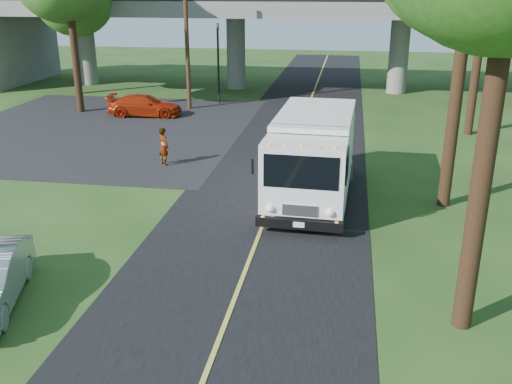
% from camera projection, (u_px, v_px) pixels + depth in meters
% --- Properties ---
extents(ground, '(120.00, 120.00, 0.00)m').
position_uv_depth(ground, '(224.00, 327.00, 13.35)').
color(ground, '#233F16').
rests_on(ground, ground).
extents(road, '(7.00, 90.00, 0.02)m').
position_uv_depth(road, '(278.00, 186.00, 22.62)').
color(road, black).
rests_on(road, ground).
extents(parking_lot, '(16.00, 18.00, 0.01)m').
position_uv_depth(parking_lot, '(100.00, 128.00, 31.70)').
color(parking_lot, black).
rests_on(parking_lot, ground).
extents(lane_line, '(0.12, 90.00, 0.01)m').
position_uv_depth(lane_line, '(278.00, 186.00, 22.61)').
color(lane_line, gold).
rests_on(lane_line, road).
extents(overpass, '(54.00, 10.00, 7.30)m').
position_uv_depth(overpass, '(316.00, 28.00, 41.45)').
color(overpass, slate).
rests_on(overpass, ground).
extents(traffic_signal, '(0.18, 0.22, 5.20)m').
position_uv_depth(traffic_signal, '(218.00, 55.00, 37.26)').
color(traffic_signal, black).
rests_on(traffic_signal, ground).
extents(utility_pole, '(1.60, 0.26, 9.00)m').
position_uv_depth(utility_pole, '(187.00, 35.00, 35.15)').
color(utility_pole, '#472D19').
rests_on(utility_pole, ground).
extents(step_van, '(3.02, 7.55, 3.13)m').
position_uv_depth(step_van, '(313.00, 154.00, 20.90)').
color(step_van, white).
rests_on(step_van, ground).
extents(red_sedan, '(4.60, 2.18, 1.30)m').
position_uv_depth(red_sedan, '(145.00, 105.00, 34.53)').
color(red_sedan, '#A4240A').
rests_on(red_sedan, ground).
extents(pedestrian, '(0.73, 0.71, 1.69)m').
position_uv_depth(pedestrian, '(164.00, 147.00, 25.03)').
color(pedestrian, gray).
rests_on(pedestrian, ground).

